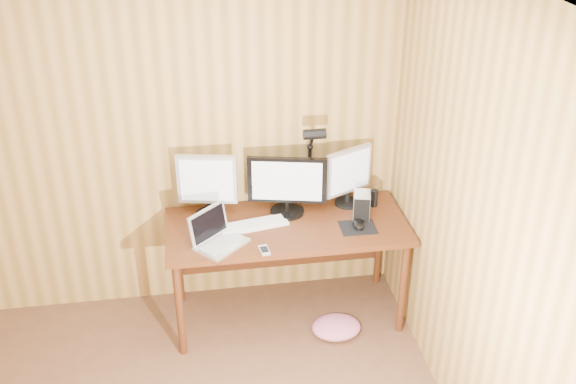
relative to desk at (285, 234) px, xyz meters
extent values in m
plane|color=silver|center=(-0.93, -1.70, 1.87)|extent=(4.00, 4.00, 0.00)
plane|color=#B18340|center=(-0.93, 0.30, 0.62)|extent=(4.00, 0.00, 4.00)
plane|color=#B18340|center=(0.82, -1.70, 0.62)|extent=(0.00, 4.00, 4.00)
cube|color=#4D2410|center=(0.00, -0.07, 0.10)|extent=(1.60, 0.70, 0.04)
cube|color=#4D2410|center=(0.00, 0.25, -0.17)|extent=(1.48, 0.02, 0.51)
cylinder|color=#4D2410|center=(-0.74, -0.36, -0.27)|extent=(0.05, 0.05, 0.71)
cylinder|color=#4D2410|center=(-0.74, 0.22, -0.27)|extent=(0.05, 0.05, 0.71)
cylinder|color=#4D2410|center=(0.74, -0.36, -0.27)|extent=(0.05, 0.05, 0.71)
cylinder|color=#4D2410|center=(0.74, 0.22, -0.27)|extent=(0.05, 0.05, 0.71)
cylinder|color=black|center=(0.03, 0.08, 0.13)|extent=(0.23, 0.23, 0.02)
cylinder|color=black|center=(0.03, 0.08, 0.18)|extent=(0.03, 0.03, 0.07)
cube|color=black|center=(0.03, 0.08, 0.37)|extent=(0.52, 0.15, 0.33)
cube|color=silver|center=(0.02, 0.06, 0.37)|extent=(0.46, 0.11, 0.28)
cylinder|color=black|center=(-0.50, 0.13, 0.13)|extent=(0.19, 0.19, 0.02)
cylinder|color=black|center=(-0.50, 0.13, 0.18)|extent=(0.04, 0.04, 0.08)
cube|color=#B5B5BA|center=(-0.50, 0.13, 0.40)|extent=(0.40, 0.11, 0.34)
cube|color=silver|center=(-0.51, 0.10, 0.40)|extent=(0.34, 0.07, 0.30)
cylinder|color=black|center=(0.46, 0.13, 0.13)|extent=(0.18, 0.18, 0.02)
cylinder|color=black|center=(0.46, 0.13, 0.18)|extent=(0.04, 0.04, 0.08)
cube|color=#B5B5BA|center=(0.46, 0.13, 0.38)|extent=(0.35, 0.19, 0.32)
cube|color=silver|center=(0.47, 0.12, 0.38)|extent=(0.29, 0.15, 0.28)
cube|color=silver|center=(-0.45, -0.27, 0.13)|extent=(0.38, 0.37, 0.02)
cube|color=silver|center=(-0.52, -0.19, 0.24)|extent=(0.26, 0.25, 0.21)
cube|color=black|center=(-0.52, -0.19, 0.24)|extent=(0.22, 0.21, 0.17)
cube|color=#B2B2B7|center=(-0.45, -0.27, 0.14)|extent=(0.28, 0.28, 0.00)
cube|color=white|center=(-0.22, -0.06, 0.13)|extent=(0.47, 0.22, 0.02)
cube|color=white|center=(-0.22, -0.06, 0.14)|extent=(0.44, 0.19, 0.00)
cube|color=black|center=(0.46, -0.19, 0.12)|extent=(0.24, 0.20, 0.00)
ellipsoid|color=black|center=(0.46, -0.19, 0.15)|extent=(0.10, 0.13, 0.04)
cube|color=silver|center=(0.51, -0.05, 0.21)|extent=(0.14, 0.18, 0.18)
cube|color=black|center=(0.49, -0.13, 0.21)|extent=(0.10, 0.03, 0.17)
cube|color=silver|center=(-0.19, -0.37, 0.13)|extent=(0.07, 0.12, 0.01)
cube|color=black|center=(-0.19, -0.37, 0.14)|extent=(0.05, 0.07, 0.00)
cylinder|color=black|center=(0.64, 0.08, 0.18)|extent=(0.05, 0.05, 0.12)
cube|color=black|center=(0.21, 0.24, 0.11)|extent=(0.05, 0.06, 0.06)
cylinder|color=black|center=(0.21, 0.24, 0.33)|extent=(0.03, 0.03, 0.41)
sphere|color=black|center=(0.21, 0.24, 0.53)|extent=(0.04, 0.04, 0.04)
cylinder|color=black|center=(0.21, 0.17, 0.61)|extent=(0.02, 0.14, 0.17)
cylinder|color=black|center=(0.21, 0.09, 0.69)|extent=(0.15, 0.07, 0.07)
camera|label=1|loc=(-0.59, -3.85, 2.44)|focal=42.00mm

